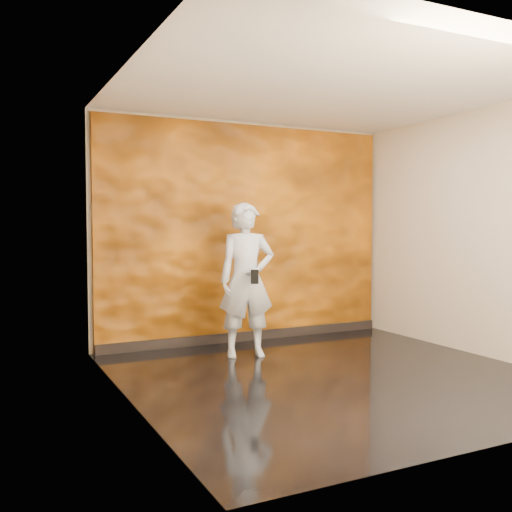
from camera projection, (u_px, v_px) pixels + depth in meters
The scene contains 5 objects.
room at pixel (334, 233), 5.55m from camera, with size 4.02×4.02×2.81m.
feature_wall at pixel (248, 233), 7.30m from camera, with size 3.90×0.06×2.75m, color orange.
baseboard at pixel (249, 336), 7.34m from camera, with size 3.90×0.04×0.12m, color black.
man at pixel (247, 280), 6.42m from camera, with size 0.63×0.41×1.73m, color #A5AAB4.
phone at pixel (255, 277), 6.14m from camera, with size 0.08×0.02×0.16m, color black.
Camera 1 is at (-3.13, -4.65, 1.47)m, focal length 40.00 mm.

